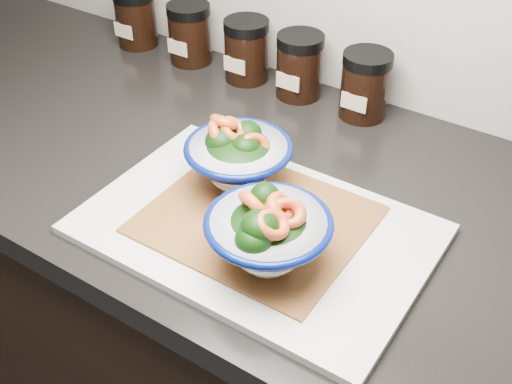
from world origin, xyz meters
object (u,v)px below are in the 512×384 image
Objects in this scene: spice_jar_b at (190,33)px; bowl_right at (268,234)px; cutting_board at (256,229)px; bowl_left at (238,157)px; spice_jar_d at (299,66)px; spice_jar_e at (365,85)px; spice_jar_c at (246,50)px; spice_jar_a at (136,18)px.

bowl_right is at bearing -43.01° from spice_jar_b.
cutting_board is 2.99× the size of bowl_left.
bowl_right reaches higher than spice_jar_b.
bowl_right is 1.36× the size of spice_jar_b.
spice_jar_d and spice_jar_e have the same top height.
spice_jar_b is (-0.43, 0.40, -0.01)m from bowl_right.
spice_jar_d is 0.13m from spice_jar_e.
bowl_left is 1.33× the size of spice_jar_c.
cutting_board is at bearing -34.10° from spice_jar_a.
cutting_board is 0.43m from spice_jar_c.
spice_jar_d is (-0.07, 0.29, -0.01)m from bowl_left.
spice_jar_d is (-0.14, 0.35, 0.05)m from cutting_board.
cutting_board is 3.98× the size of spice_jar_e.
bowl_left reaches higher than spice_jar_b.
spice_jar_b is (-0.31, 0.29, -0.01)m from bowl_left.
spice_jar_a is 1.00× the size of spice_jar_c.
spice_jar_a is (-0.57, 0.40, -0.01)m from bowl_right.
bowl_right is at bearing -43.06° from bowl_left.
spice_jar_c is 1.00× the size of spice_jar_e.
spice_jar_d reaches higher than cutting_board.
spice_jar_e is at bearing 79.91° from bowl_left.
spice_jar_b is 1.00× the size of spice_jar_d.
spice_jar_e is (0.13, 0.00, 0.00)m from spice_jar_d.
spice_jar_d is at bearing 0.00° from spice_jar_a.
spice_jar_e is at bearing 0.00° from spice_jar_b.
bowl_left is 0.30m from spice_jar_d.
bowl_right is (0.12, -0.11, 0.00)m from bowl_left.
cutting_board is 0.35m from spice_jar_e.
cutting_board is at bearing -42.56° from spice_jar_b.
bowl_left is 1.33× the size of spice_jar_e.
cutting_board is at bearing 133.91° from bowl_right.
spice_jar_a and spice_jar_c have the same top height.
bowl_left is 0.54m from spice_jar_a.
spice_jar_b is at bearing 180.00° from spice_jar_e.
spice_jar_a is 0.38m from spice_jar_d.
bowl_left is at bearing 136.94° from bowl_right.
spice_jar_b is at bearing 136.99° from bowl_right.
spice_jar_e is (0.50, 0.00, 0.00)m from spice_jar_a.
bowl_right reaches higher than spice_jar_c.
bowl_right reaches higher than spice_jar_e.
spice_jar_b is 0.37m from spice_jar_e.
spice_jar_a is 0.50m from spice_jar_e.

